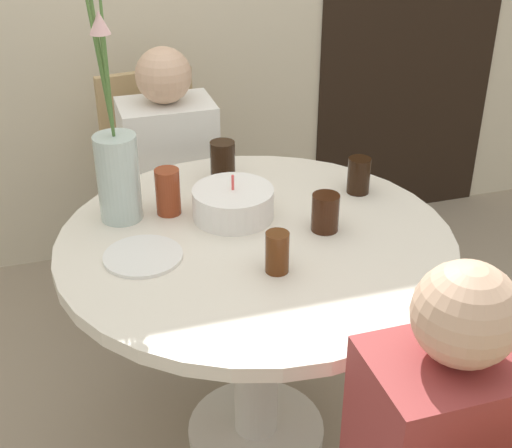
# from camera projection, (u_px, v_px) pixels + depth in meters

# --- Properties ---
(ground_plane) EXTENTS (16.00, 16.00, 0.00)m
(ground_plane) POSITION_uv_depth(u_px,v_px,m) (256.00, 432.00, 2.36)
(ground_plane) COLOR gray
(doorway_panel) EXTENTS (0.90, 0.01, 2.05)m
(doorway_panel) POSITION_uv_depth(u_px,v_px,m) (415.00, 9.00, 3.24)
(doorway_panel) COLOR black
(doorway_panel) RESTS_ON ground_plane
(dining_table) EXTENTS (1.12, 1.12, 0.75)m
(dining_table) POSITION_uv_depth(u_px,v_px,m) (256.00, 281.00, 2.07)
(dining_table) COLOR silver
(dining_table) RESTS_ON ground_plane
(chair_left_flank) EXTENTS (0.45, 0.45, 0.93)m
(chair_left_flank) POSITION_uv_depth(u_px,v_px,m) (158.00, 176.00, 2.85)
(chair_left_flank) COLOR beige
(chair_left_flank) RESTS_ON ground_plane
(birthday_cake) EXTENTS (0.24, 0.24, 0.13)m
(birthday_cake) POSITION_uv_depth(u_px,v_px,m) (233.00, 203.00, 2.07)
(birthday_cake) COLOR white
(birthday_cake) RESTS_ON dining_table
(flower_vase) EXTENTS (0.14, 0.34, 0.83)m
(flower_vase) POSITION_uv_depth(u_px,v_px,m) (113.00, 144.00, 1.97)
(flower_vase) COLOR #B2C6C1
(flower_vase) RESTS_ON dining_table
(side_plate) EXTENTS (0.21, 0.21, 0.01)m
(side_plate) POSITION_uv_depth(u_px,v_px,m) (143.00, 256.00, 1.89)
(side_plate) COLOR white
(side_plate) RESTS_ON dining_table
(drink_glass_0) EXTENTS (0.06, 0.06, 0.11)m
(drink_glass_0) POSITION_uv_depth(u_px,v_px,m) (276.00, 252.00, 1.81)
(drink_glass_0) COLOR #51280F
(drink_glass_0) RESTS_ON dining_table
(drink_glass_1) EXTENTS (0.07, 0.07, 0.11)m
(drink_glass_1) POSITION_uv_depth(u_px,v_px,m) (359.00, 175.00, 2.21)
(drink_glass_1) COLOR black
(drink_glass_1) RESTS_ON dining_table
(drink_glass_2) EXTENTS (0.08, 0.08, 0.13)m
(drink_glass_2) POSITION_uv_depth(u_px,v_px,m) (223.00, 161.00, 2.28)
(drink_glass_2) COLOR black
(drink_glass_2) RESTS_ON dining_table
(drink_glass_3) EXTENTS (0.08, 0.08, 0.11)m
(drink_glass_3) POSITION_uv_depth(u_px,v_px,m) (325.00, 212.00, 2.00)
(drink_glass_3) COLOR #33190C
(drink_glass_3) RESTS_ON dining_table
(drink_glass_4) EXTENTS (0.07, 0.07, 0.14)m
(drink_glass_4) POSITION_uv_depth(u_px,v_px,m) (168.00, 192.00, 2.08)
(drink_glass_4) COLOR maroon
(drink_glass_4) RESTS_ON dining_table
(person_guest) EXTENTS (0.34, 0.24, 1.09)m
(person_guest) POSITION_uv_depth(u_px,v_px,m) (171.00, 197.00, 2.73)
(person_guest) COLOR #383333
(person_guest) RESTS_ON ground_plane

